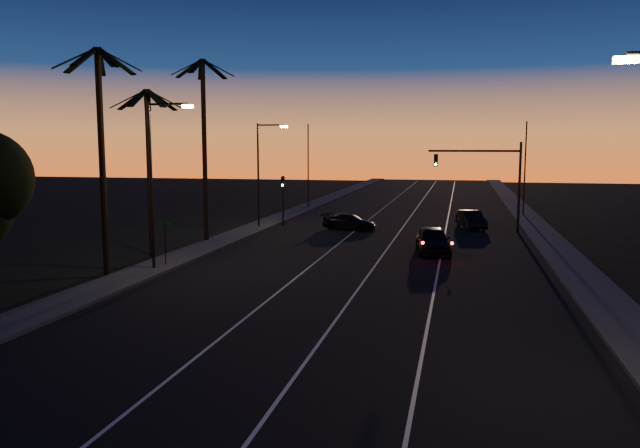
% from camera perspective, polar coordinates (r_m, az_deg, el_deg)
% --- Properties ---
extents(road, '(20.00, 170.00, 0.01)m').
position_cam_1_polar(road, '(41.18, 5.51, -2.22)').
color(road, black).
rests_on(road, ground).
extents(sidewalk_left, '(2.40, 170.00, 0.16)m').
position_cam_1_polar(sidewalk_left, '(43.98, -9.13, -1.58)').
color(sidewalk_left, '#3C3C3A').
rests_on(sidewalk_left, ground).
extents(sidewalk_right, '(2.40, 170.00, 0.16)m').
position_cam_1_polar(sidewalk_right, '(41.32, 21.12, -2.54)').
color(sidewalk_right, '#3C3C3A').
rests_on(sidewalk_right, ground).
extents(lane_stripe_left, '(0.12, 160.00, 0.01)m').
position_cam_1_polar(lane_stripe_left, '(41.66, 1.41, -2.06)').
color(lane_stripe_left, silver).
rests_on(lane_stripe_left, road).
extents(lane_stripe_mid, '(0.12, 160.00, 0.01)m').
position_cam_1_polar(lane_stripe_mid, '(41.12, 6.20, -2.23)').
color(lane_stripe_mid, silver).
rests_on(lane_stripe_mid, road).
extents(lane_stripe_right, '(0.12, 160.00, 0.01)m').
position_cam_1_polar(lane_stripe_right, '(40.88, 11.08, -2.37)').
color(lane_stripe_right, silver).
rests_on(lane_stripe_right, road).
extents(palm_near, '(4.25, 4.16, 11.53)m').
position_cam_1_polar(palm_near, '(33.38, -19.38, 7.41)').
color(palm_near, black).
rests_on(palm_near, ground).
extents(palm_mid, '(4.25, 4.16, 10.03)m').
position_cam_1_polar(palm_mid, '(38.88, -15.38, 6.26)').
color(palm_mid, black).
rests_on(palm_mid, ground).
extents(palm_far, '(4.25, 4.16, 12.53)m').
position_cam_1_polar(palm_far, '(43.87, -10.55, 8.24)').
color(palm_far, black).
rests_on(palm_far, ground).
extents(streetlight_left_near, '(2.55, 0.26, 9.00)m').
position_cam_1_polar(streetlight_left_near, '(34.20, -14.77, 4.63)').
color(streetlight_left_near, black).
rests_on(streetlight_left_near, ground).
extents(streetlight_left_far, '(2.55, 0.26, 8.50)m').
position_cam_1_polar(streetlight_left_far, '(50.85, -5.34, 5.29)').
color(streetlight_left_far, black).
rests_on(streetlight_left_far, ground).
extents(street_sign, '(0.70, 0.06, 2.60)m').
position_cam_1_polar(street_sign, '(35.47, -13.98, -1.22)').
color(street_sign, black).
rests_on(street_sign, ground).
extents(signal_mast, '(7.10, 0.41, 7.00)m').
position_cam_1_polar(signal_mast, '(50.39, 15.13, 4.74)').
color(signal_mast, black).
rests_on(signal_mast, ground).
extents(signal_post, '(0.28, 0.37, 4.20)m').
position_cam_1_polar(signal_post, '(52.51, -3.41, 2.99)').
color(signal_post, black).
rests_on(signal_post, ground).
extents(far_pole_left, '(0.14, 0.14, 9.00)m').
position_cam_1_polar(far_pole_left, '(67.30, -1.09, 5.29)').
color(far_pole_left, black).
rests_on(far_pole_left, ground).
extents(far_pole_right, '(0.14, 0.14, 9.00)m').
position_cam_1_polar(far_pole_right, '(62.64, 18.23, 4.80)').
color(far_pole_right, black).
rests_on(far_pole_right, ground).
extents(lead_car, '(2.60, 5.66, 1.67)m').
position_cam_1_polar(lead_car, '(39.58, 10.28, -1.45)').
color(lead_car, black).
rests_on(lead_car, road).
extents(right_car, '(2.58, 4.65, 1.45)m').
position_cam_1_polar(right_car, '(52.05, 13.64, 0.39)').
color(right_car, black).
rests_on(right_car, road).
extents(cross_car, '(4.68, 2.82, 1.27)m').
position_cam_1_polar(cross_car, '(49.93, 2.68, 0.20)').
color(cross_car, black).
rests_on(cross_car, road).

